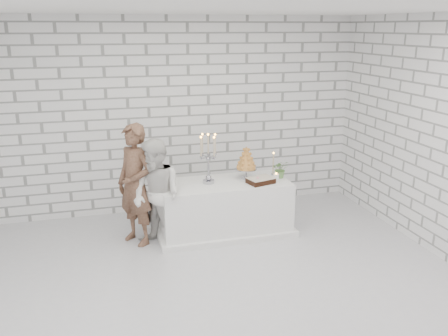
% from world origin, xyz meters
% --- Properties ---
extents(ground, '(6.00, 5.00, 0.01)m').
position_xyz_m(ground, '(0.00, 0.00, 0.00)').
color(ground, silver).
rests_on(ground, ground).
extents(ceiling, '(6.00, 5.00, 0.01)m').
position_xyz_m(ceiling, '(0.00, 0.00, 3.00)').
color(ceiling, white).
rests_on(ceiling, ground).
extents(wall_back, '(6.00, 0.01, 3.00)m').
position_xyz_m(wall_back, '(0.00, 2.50, 1.50)').
color(wall_back, white).
rests_on(wall_back, ground).
extents(wall_front, '(6.00, 0.01, 3.00)m').
position_xyz_m(wall_front, '(0.00, -2.50, 1.50)').
color(wall_front, white).
rests_on(wall_front, ground).
extents(wall_right, '(0.01, 5.00, 3.00)m').
position_xyz_m(wall_right, '(3.00, 0.00, 1.50)').
color(wall_right, white).
rests_on(wall_right, ground).
extents(cake_table, '(1.80, 0.80, 0.75)m').
position_xyz_m(cake_table, '(0.56, 1.35, 0.38)').
color(cake_table, white).
rests_on(cake_table, ground).
extents(groom, '(0.67, 0.72, 1.64)m').
position_xyz_m(groom, '(-0.66, 1.35, 0.82)').
color(groom, '#4F3123').
rests_on(groom, ground).
extents(bride, '(0.87, 0.91, 1.47)m').
position_xyz_m(bride, '(-0.41, 1.11, 0.74)').
color(bride, white).
rests_on(bride, ground).
extents(candelabra, '(0.36, 0.36, 0.70)m').
position_xyz_m(candelabra, '(0.34, 1.37, 1.10)').
color(candelabra, '#A2A1AB').
rests_on(candelabra, cake_table).
extents(croquembouche, '(0.33, 0.33, 0.47)m').
position_xyz_m(croquembouche, '(0.91, 1.44, 0.99)').
color(croquembouche, '#A66627').
rests_on(croquembouche, cake_table).
extents(chocolate_cake, '(0.40, 0.33, 0.08)m').
position_xyz_m(chocolate_cake, '(1.03, 1.18, 0.79)').
color(chocolate_cake, black).
rests_on(chocolate_cake, cake_table).
extents(pillar_candle, '(0.10, 0.10, 0.12)m').
position_xyz_m(pillar_candle, '(1.25, 1.16, 0.81)').
color(pillar_candle, white).
rests_on(pillar_candle, cake_table).
extents(extra_taper, '(0.08, 0.08, 0.32)m').
position_xyz_m(extra_taper, '(1.34, 1.50, 0.91)').
color(extra_taper, beige).
rests_on(extra_taper, cake_table).
extents(flowers, '(0.27, 0.25, 0.26)m').
position_xyz_m(flowers, '(1.39, 1.35, 0.88)').
color(flowers, '#518147').
rests_on(flowers, cake_table).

